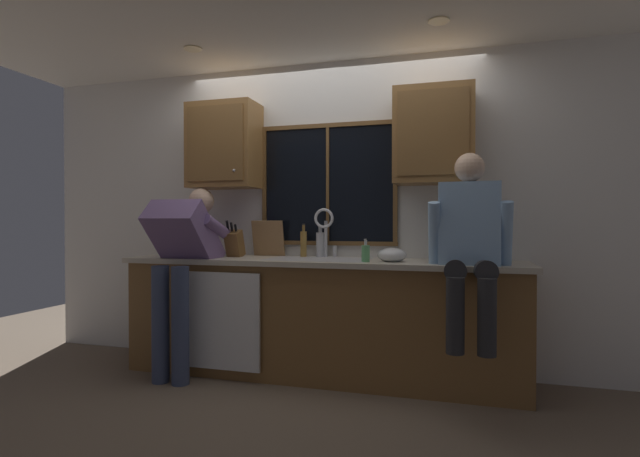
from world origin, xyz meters
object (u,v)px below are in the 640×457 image
object	(u,v)px
knife_block	(235,244)
bottle_green_glass	(304,243)
person_sitting_on_counter	(470,238)
bottle_tall_clear	(320,244)
cutting_board	(268,238)
person_standing	(183,257)
mixing_bowl	(392,255)
soap_dispenser	(366,253)

from	to	relation	value
knife_block	bottle_green_glass	distance (m)	0.58
person_sitting_on_counter	bottle_tall_clear	size ratio (longest dim) A/B	4.74
bottle_green_glass	cutting_board	bearing A→B (deg)	174.16
person_standing	knife_block	xyz separation A→B (m)	(0.28, 0.33, 0.09)
bottle_green_glass	mixing_bowl	bearing A→B (deg)	-18.69
person_sitting_on_counter	soap_dispenser	bearing A→B (deg)	171.45
knife_block	cutting_board	distance (m)	0.29
person_standing	mixing_bowl	bearing A→B (deg)	7.40
soap_dispenser	bottle_tall_clear	xyz separation A→B (m)	(-0.45, 0.38, 0.04)
person_standing	soap_dispenser	xyz separation A→B (m)	(1.43, 0.12, 0.05)
mixing_bowl	soap_dispenser	distance (m)	0.20
person_sitting_on_counter	knife_block	xyz separation A→B (m)	(-1.86, 0.32, -0.08)
knife_block	cutting_board	bearing A→B (deg)	36.95
knife_block	bottle_green_glass	bearing A→B (deg)	14.01
knife_block	person_standing	bearing A→B (deg)	-130.65
knife_block	bottle_green_glass	xyz separation A→B (m)	(0.56, 0.14, 0.01)
bottle_tall_clear	soap_dispenser	bearing A→B (deg)	-40.05
knife_block	cutting_board	xyz separation A→B (m)	(0.23, 0.17, 0.04)
person_standing	bottle_tall_clear	xyz separation A→B (m)	(0.98, 0.50, 0.09)
person_standing	person_sitting_on_counter	xyz separation A→B (m)	(2.14, 0.01, 0.17)
cutting_board	bottle_green_glass	size ratio (longest dim) A/B	1.11
soap_dispenser	bottle_tall_clear	bearing A→B (deg)	139.95
soap_dispenser	person_standing	bearing A→B (deg)	-175.17
mixing_bowl	person_standing	bearing A→B (deg)	-172.60
soap_dispenser	bottle_green_glass	xyz separation A→B (m)	(-0.59, 0.35, 0.05)
person_standing	mixing_bowl	xyz separation A→B (m)	(1.61, 0.21, 0.03)
person_standing	cutting_board	world-z (taller)	person_standing
knife_block	soap_dispenser	distance (m)	1.17
cutting_board	person_standing	bearing A→B (deg)	-135.60
mixing_bowl	soap_dispenser	bearing A→B (deg)	-153.79
person_sitting_on_counter	mixing_bowl	bearing A→B (deg)	159.99
bottle_tall_clear	cutting_board	bearing A→B (deg)	179.82
person_sitting_on_counter	knife_block	size ratio (longest dim) A/B	3.92
cutting_board	knife_block	bearing A→B (deg)	-143.05
knife_block	bottle_tall_clear	bearing A→B (deg)	13.89
person_sitting_on_counter	bottle_tall_clear	distance (m)	1.27
knife_block	mixing_bowl	world-z (taller)	knife_block
person_sitting_on_counter	knife_block	bearing A→B (deg)	170.39
bottle_green_glass	bottle_tall_clear	bearing A→B (deg)	13.41
person_sitting_on_counter	person_standing	bearing A→B (deg)	-179.66
cutting_board	soap_dispenser	distance (m)	0.99
knife_block	cutting_board	size ratio (longest dim) A/B	1.05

